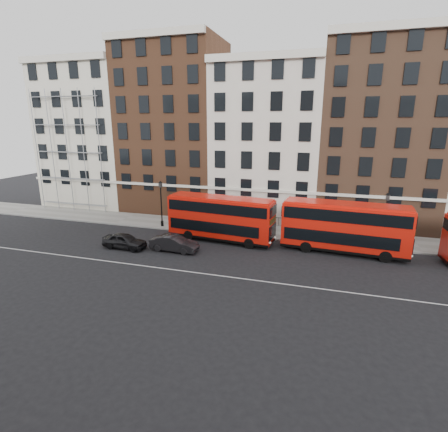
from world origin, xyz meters
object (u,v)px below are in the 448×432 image
(bus_c, at_px, (344,227))
(car_front, at_px, (174,243))
(bus_b, at_px, (220,217))
(car_rear, at_px, (125,241))

(bus_c, xyz_separation_m, car_front, (-15.27, -4.19, -1.78))
(car_front, bearing_deg, bus_c, -73.01)
(bus_b, height_order, car_rear, bus_b)
(car_rear, height_order, car_front, car_front)
(bus_b, relative_size, car_rear, 2.56)
(bus_b, xyz_separation_m, car_front, (-3.29, -4.19, -1.71))
(car_rear, xyz_separation_m, car_front, (4.91, 0.72, 0.02))
(car_front, bearing_deg, bus_b, -36.48)
(bus_b, relative_size, car_front, 2.42)
(bus_b, xyz_separation_m, car_rear, (-8.20, -4.90, -1.72))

